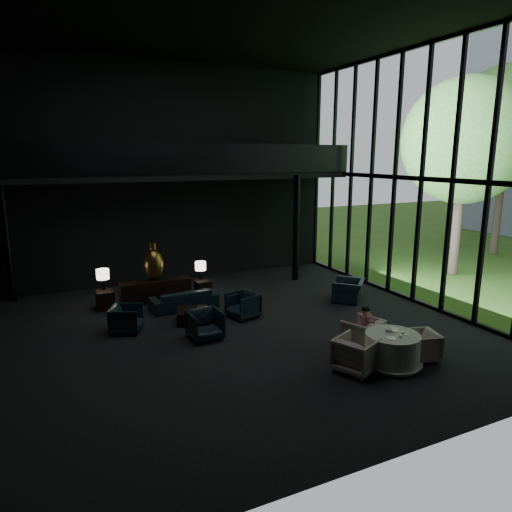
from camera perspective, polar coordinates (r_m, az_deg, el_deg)
name	(u,v)px	position (r m, az deg, el deg)	size (l,w,h in m)	color
floor	(215,335)	(12.43, -5.19, -9.86)	(14.00, 12.00, 0.02)	black
ceiling	(208,9)	(11.96, -6.04, 28.37)	(14.00, 12.00, 0.02)	black
wall_back	(156,175)	(17.28, -12.44, 9.83)	(14.00, 0.04, 8.00)	black
wall_front	(366,210)	(6.23, 13.53, 5.57)	(14.00, 0.04, 8.00)	black
curtain_wall	(422,179)	(15.33, 20.00, 9.07)	(0.20, 12.00, 8.00)	black
mezzanine_back	(190,176)	(16.58, -8.23, 9.89)	(12.00, 2.00, 0.25)	black
railing_back	(199,159)	(15.61, -7.19, 11.97)	(12.00, 0.06, 1.00)	black
column_nw	(7,241)	(16.78, -28.72, 1.63)	(0.24, 0.24, 4.00)	black
column_ne	(296,228)	(17.39, 5.04, 3.46)	(0.24, 0.24, 4.00)	black
tree_near	(465,141)	(19.65, 24.64, 12.90)	(4.80, 4.80, 7.65)	#382D23
tree_far	(507,127)	(24.83, 28.92, 13.92)	(5.60, 5.60, 8.80)	#382D23
console	(156,291)	(15.33, -12.41, -4.31)	(2.28, 0.52, 0.72)	black
bronze_urn	(154,264)	(15.24, -12.68, -0.99)	(0.65, 0.65, 1.22)	#AC7928
side_table_left	(105,300)	(15.09, -18.33, -5.23)	(0.52, 0.52, 0.58)	black
table_lamp_left	(103,275)	(15.07, -18.61, -2.27)	(0.39, 0.39, 0.66)	black
side_table_right	(203,288)	(15.72, -6.66, -4.02)	(0.49, 0.49, 0.54)	black
table_lamp_right	(201,267)	(15.71, -6.95, -1.34)	(0.37, 0.37, 0.62)	black
sofa	(184,296)	(14.49, -9.01, -4.95)	(2.10, 0.61, 0.82)	black
lounge_armchair_west	(126,317)	(12.97, -15.91, -7.37)	(0.81, 0.76, 0.83)	black
lounge_armchair_east	(243,303)	(13.54, -1.65, -5.90)	(0.87, 0.81, 0.89)	#132232
lounge_armchair_south	(205,322)	(12.09, -6.41, -8.22)	(0.89, 0.83, 0.92)	black
window_armchair	(349,287)	(15.35, 11.49, -3.79)	(1.09, 0.71, 0.96)	black
coffee_table	(192,315)	(13.40, -7.98, -7.38)	(0.86, 0.86, 0.38)	black
dining_table	(392,352)	(11.09, 16.61, -11.37)	(1.39, 1.39, 0.75)	white
dining_chair_north	(363,331)	(11.71, 13.19, -9.10)	(0.92, 0.86, 0.94)	#A19889
dining_chair_east	(421,345)	(11.56, 19.89, -10.38)	(0.72, 0.68, 0.74)	#B9AEA4
dining_chair_west	(356,351)	(10.53, 12.42, -11.49)	(0.95, 0.89, 0.97)	#AB9D8C
child	(365,319)	(11.65, 13.51, -7.65)	(0.30, 0.30, 0.65)	silver
plate_a	(391,338)	(10.68, 16.48, -9.81)	(0.23, 0.23, 0.01)	white
plate_b	(393,330)	(11.15, 16.81, -8.85)	(0.24, 0.24, 0.02)	white
saucer	(404,334)	(11.00, 18.02, -9.25)	(0.16, 0.16, 0.01)	white
coffee_cup	(403,332)	(10.99, 17.87, -9.05)	(0.08, 0.08, 0.06)	white
cereal_bowl	(389,330)	(11.04, 16.23, -8.85)	(0.16, 0.16, 0.08)	white
cream_pot	(401,336)	(10.77, 17.62, -9.54)	(0.06, 0.06, 0.07)	#99999E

